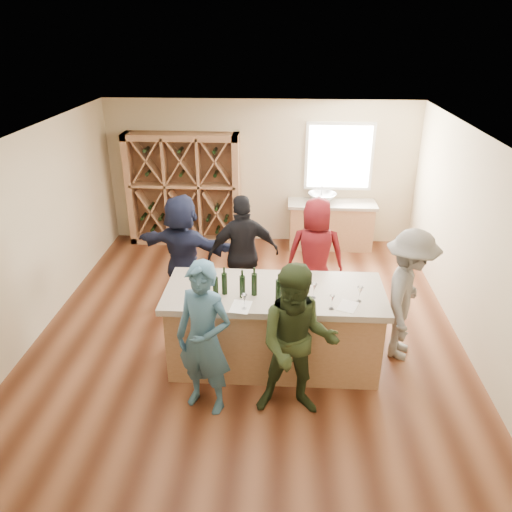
# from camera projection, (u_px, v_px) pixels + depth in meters

# --- Properties ---
(floor) EXTENTS (6.00, 7.00, 0.10)m
(floor) POSITION_uv_depth(u_px,v_px,m) (248.00, 336.00, 7.23)
(floor) COLOR brown
(floor) RESTS_ON ground
(ceiling) EXTENTS (6.00, 7.00, 0.10)m
(ceiling) POSITION_uv_depth(u_px,v_px,m) (247.00, 135.00, 5.99)
(ceiling) COLOR white
(ceiling) RESTS_ON ground
(wall_back) EXTENTS (6.00, 0.10, 2.80)m
(wall_back) POSITION_uv_depth(u_px,v_px,m) (261.00, 172.00, 9.82)
(wall_back) COLOR #CAB892
(wall_back) RESTS_ON ground
(wall_front) EXTENTS (6.00, 0.10, 2.80)m
(wall_front) POSITION_uv_depth(u_px,v_px,m) (209.00, 456.00, 3.40)
(wall_front) COLOR #CAB892
(wall_front) RESTS_ON ground
(wall_left) EXTENTS (0.10, 7.00, 2.80)m
(wall_left) POSITION_uv_depth(u_px,v_px,m) (24.00, 240.00, 6.77)
(wall_left) COLOR #CAB892
(wall_left) RESTS_ON ground
(wall_right) EXTENTS (0.10, 7.00, 2.80)m
(wall_right) POSITION_uv_depth(u_px,v_px,m) (482.00, 251.00, 6.45)
(wall_right) COLOR #CAB892
(wall_right) RESTS_ON ground
(window_frame) EXTENTS (1.30, 0.06, 1.30)m
(window_frame) POSITION_uv_depth(u_px,v_px,m) (339.00, 157.00, 9.51)
(window_frame) COLOR white
(window_frame) RESTS_ON wall_back
(window_pane) EXTENTS (1.18, 0.01, 1.18)m
(window_pane) POSITION_uv_depth(u_px,v_px,m) (339.00, 157.00, 9.48)
(window_pane) COLOR white
(window_pane) RESTS_ON wall_back
(wine_rack) EXTENTS (2.20, 0.45, 2.20)m
(wine_rack) POSITION_uv_depth(u_px,v_px,m) (184.00, 190.00, 9.77)
(wine_rack) COLOR #9F714C
(wine_rack) RESTS_ON floor
(back_counter_base) EXTENTS (1.60, 0.58, 0.86)m
(back_counter_base) POSITION_uv_depth(u_px,v_px,m) (331.00, 226.00, 9.84)
(back_counter_base) COLOR #9F714C
(back_counter_base) RESTS_ON floor
(back_counter_top) EXTENTS (1.70, 0.62, 0.06)m
(back_counter_top) POSITION_uv_depth(u_px,v_px,m) (332.00, 204.00, 9.64)
(back_counter_top) COLOR #9F9382
(back_counter_top) RESTS_ON back_counter_base
(sink) EXTENTS (0.54, 0.54, 0.19)m
(sink) POSITION_uv_depth(u_px,v_px,m) (322.00, 198.00, 9.60)
(sink) COLOR silver
(sink) RESTS_ON back_counter_top
(faucet) EXTENTS (0.02, 0.02, 0.30)m
(faucet) POSITION_uv_depth(u_px,v_px,m) (322.00, 192.00, 9.74)
(faucet) COLOR silver
(faucet) RESTS_ON back_counter_top
(tasting_counter_base) EXTENTS (2.60, 1.00, 1.00)m
(tasting_counter_base) POSITION_uv_depth(u_px,v_px,m) (274.00, 330.00, 6.40)
(tasting_counter_base) COLOR #9F714C
(tasting_counter_base) RESTS_ON floor
(tasting_counter_top) EXTENTS (2.72, 1.12, 0.08)m
(tasting_counter_top) POSITION_uv_depth(u_px,v_px,m) (275.00, 293.00, 6.17)
(tasting_counter_top) COLOR #9F9382
(tasting_counter_top) RESTS_ON tasting_counter_base
(wine_bottle_a) EXTENTS (0.10, 0.10, 0.32)m
(wine_bottle_a) POSITION_uv_depth(u_px,v_px,m) (207.00, 282.00, 6.02)
(wine_bottle_a) COLOR black
(wine_bottle_a) RESTS_ON tasting_counter_top
(wine_bottle_b) EXTENTS (0.08, 0.08, 0.27)m
(wine_bottle_b) POSITION_uv_depth(u_px,v_px,m) (216.00, 287.00, 5.95)
(wine_bottle_b) COLOR black
(wine_bottle_b) RESTS_ON tasting_counter_top
(wine_bottle_c) EXTENTS (0.09, 0.09, 0.28)m
(wine_bottle_c) POSITION_uv_depth(u_px,v_px,m) (224.00, 284.00, 6.02)
(wine_bottle_c) COLOR black
(wine_bottle_c) RESTS_ON tasting_counter_top
(wine_bottle_d) EXTENTS (0.07, 0.07, 0.28)m
(wine_bottle_d) POSITION_uv_depth(u_px,v_px,m) (242.00, 287.00, 5.95)
(wine_bottle_d) COLOR black
(wine_bottle_d) RESTS_ON tasting_counter_top
(wine_bottle_e) EXTENTS (0.08, 0.08, 0.29)m
(wine_bottle_e) POSITION_uv_depth(u_px,v_px,m) (254.00, 284.00, 5.99)
(wine_bottle_e) COLOR black
(wine_bottle_e) RESTS_ON tasting_counter_top
(wine_glass_a) EXTENTS (0.08, 0.08, 0.19)m
(wine_glass_a) POSITION_uv_depth(u_px,v_px,m) (244.00, 302.00, 5.72)
(wine_glass_a) COLOR white
(wine_glass_a) RESTS_ON tasting_counter_top
(wine_glass_b) EXTENTS (0.07, 0.07, 0.18)m
(wine_glass_b) POSITION_uv_depth(u_px,v_px,m) (287.00, 304.00, 5.68)
(wine_glass_b) COLOR white
(wine_glass_b) RESTS_ON tasting_counter_top
(wine_glass_c) EXTENTS (0.08, 0.08, 0.16)m
(wine_glass_c) POSITION_uv_depth(u_px,v_px,m) (332.00, 303.00, 5.72)
(wine_glass_c) COLOR white
(wine_glass_c) RESTS_ON tasting_counter_top
(wine_glass_d) EXTENTS (0.10, 0.10, 0.20)m
(wine_glass_d) POSITION_uv_depth(u_px,v_px,m) (314.00, 291.00, 5.95)
(wine_glass_d) COLOR white
(wine_glass_d) RESTS_ON tasting_counter_top
(wine_glass_e) EXTENTS (0.09, 0.09, 0.20)m
(wine_glass_e) POSITION_uv_depth(u_px,v_px,m) (360.00, 294.00, 5.87)
(wine_glass_e) COLOR white
(wine_glass_e) RESTS_ON tasting_counter_top
(tasting_menu_a) EXTENTS (0.26, 0.33, 0.00)m
(tasting_menu_a) POSITION_uv_depth(u_px,v_px,m) (241.00, 307.00, 5.80)
(tasting_menu_a) COLOR white
(tasting_menu_a) RESTS_ON tasting_counter_top
(tasting_menu_b) EXTENTS (0.27, 0.33, 0.00)m
(tasting_menu_b) POSITION_uv_depth(u_px,v_px,m) (291.00, 309.00, 5.75)
(tasting_menu_b) COLOR white
(tasting_menu_b) RESTS_ON tasting_counter_top
(tasting_menu_c) EXTENTS (0.29, 0.33, 0.00)m
(tasting_menu_c) POSITION_uv_depth(u_px,v_px,m) (348.00, 306.00, 5.81)
(tasting_menu_c) COLOR white
(tasting_menu_c) RESTS_ON tasting_counter_top
(person_near_left) EXTENTS (0.80, 0.70, 1.85)m
(person_near_left) POSITION_uv_depth(u_px,v_px,m) (204.00, 339.00, 5.48)
(person_near_left) COLOR #335972
(person_near_left) RESTS_ON floor
(person_near_right) EXTENTS (0.90, 0.50, 1.85)m
(person_near_right) POSITION_uv_depth(u_px,v_px,m) (297.00, 343.00, 5.41)
(person_near_right) COLOR #263319
(person_near_right) RESTS_ON floor
(person_server) EXTENTS (0.89, 1.27, 1.79)m
(person_server) POSITION_uv_depth(u_px,v_px,m) (408.00, 296.00, 6.41)
(person_server) COLOR slate
(person_server) RESTS_ON floor
(person_far_mid) EXTENTS (1.18, 0.80, 1.84)m
(person_far_mid) POSITION_uv_depth(u_px,v_px,m) (244.00, 254.00, 7.50)
(person_far_mid) COLOR black
(person_far_mid) RESTS_ON floor
(person_far_right) EXTENTS (0.89, 0.59, 1.78)m
(person_far_right) POSITION_uv_depth(u_px,v_px,m) (315.00, 254.00, 7.55)
(person_far_right) COLOR #590F14
(person_far_right) RESTS_ON floor
(person_far_left) EXTENTS (1.77, 1.02, 1.80)m
(person_far_left) POSITION_uv_depth(u_px,v_px,m) (183.00, 251.00, 7.64)
(person_far_left) COLOR #191E38
(person_far_left) RESTS_ON floor
(wine_bottle_f) EXTENTS (0.07, 0.07, 0.30)m
(wine_bottle_f) POSITION_uv_depth(u_px,v_px,m) (279.00, 292.00, 5.82)
(wine_bottle_f) COLOR black
(wine_bottle_f) RESTS_ON tasting_counter_top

